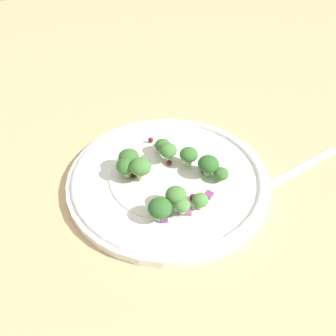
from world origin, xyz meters
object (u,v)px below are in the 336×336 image
(plate, at_px, (168,178))
(broccoli_floret_1, at_px, (140,167))
(broccoli_floret_0, at_px, (182,206))
(broccoli_floret_2, at_px, (176,196))
(fork, at_px, (288,175))

(plate, xyz_separation_m, broccoli_floret_1, (-0.00, 0.04, 0.03))
(broccoli_floret_0, height_order, broccoli_floret_2, broccoli_floret_2)
(plate, relative_size, fork, 1.62)
(broccoli_floret_1, relative_size, broccoli_floret_2, 1.10)
(broccoli_floret_2, bearing_deg, fork, -75.68)
(broccoli_floret_0, relative_size, fork, 0.12)
(plate, distance_m, fork, 0.18)
(broccoli_floret_0, xyz_separation_m, broccoli_floret_1, (0.07, 0.04, 0.01))
(broccoli_floret_0, xyz_separation_m, broccoli_floret_2, (0.02, 0.00, 0.00))
(broccoli_floret_0, bearing_deg, plate, 4.11)
(broccoli_floret_1, distance_m, fork, 0.22)
(plate, distance_m, broccoli_floret_2, 0.07)
(broccoli_floret_0, distance_m, broccoli_floret_1, 0.08)
(plate, xyz_separation_m, broccoli_floret_0, (-0.08, -0.01, 0.02))
(fork, bearing_deg, broccoli_floret_2, 104.32)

